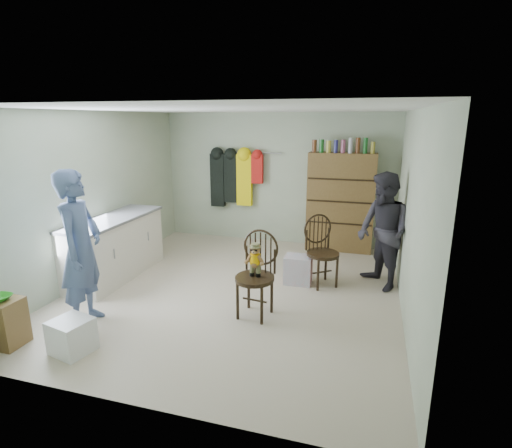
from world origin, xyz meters
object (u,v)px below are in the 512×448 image
(chair_front, at_px, (256,268))
(dresser, at_px, (340,202))
(chair_far, at_px, (321,248))
(counter, at_px, (115,247))

(chair_front, height_order, dresser, dresser)
(chair_front, relative_size, chair_far, 1.03)
(chair_front, distance_m, chair_far, 1.35)
(chair_far, bearing_deg, counter, 154.14)
(counter, height_order, chair_front, chair_front)
(chair_front, relative_size, dresser, 0.52)
(chair_front, distance_m, dresser, 3.02)
(chair_front, xyz_separation_m, dresser, (0.76, 2.91, 0.30))
(counter, bearing_deg, chair_far, 10.66)
(counter, relative_size, chair_far, 1.79)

